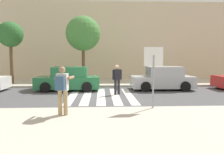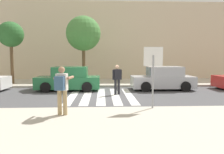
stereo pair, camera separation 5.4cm
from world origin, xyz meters
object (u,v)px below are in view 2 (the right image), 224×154
(stop_sign, at_px, (153,64))
(street_tree_center, at_px, (83,34))
(parked_car_green, at_px, (69,79))
(parked_car_silver, at_px, (163,79))
(pedestrian_crossing, at_px, (117,78))
(street_tree_west, at_px, (11,35))
(photographer_with_backpack, at_px, (62,86))

(stop_sign, xyz_separation_m, street_tree_center, (-3.43, 8.18, 2.01))
(parked_car_green, bearing_deg, parked_car_silver, -0.00)
(street_tree_center, bearing_deg, pedestrian_crossing, -61.40)
(parked_car_silver, xyz_separation_m, street_tree_center, (-5.47, 2.43, 3.21))
(street_tree_west, distance_m, street_tree_center, 5.54)
(stop_sign, relative_size, pedestrian_crossing, 1.42)
(stop_sign, bearing_deg, street_tree_center, 112.76)
(photographer_with_backpack, relative_size, parked_car_green, 0.42)
(street_tree_west, height_order, street_tree_center, street_tree_center)
(photographer_with_backpack, height_order, pedestrian_crossing, photographer_with_backpack)
(parked_car_silver, xyz_separation_m, street_tree_west, (-10.99, 2.77, 3.12))
(stop_sign, relative_size, parked_car_silver, 0.60)
(parked_car_silver, distance_m, street_tree_center, 6.79)
(photographer_with_backpack, bearing_deg, street_tree_west, 120.25)
(photographer_with_backpack, distance_m, pedestrian_crossing, 5.43)
(pedestrian_crossing, xyz_separation_m, street_tree_west, (-7.80, 4.52, 2.87))
(parked_car_green, distance_m, parked_car_silver, 6.24)
(street_tree_west, bearing_deg, street_tree_center, -3.61)
(street_tree_center, bearing_deg, photographer_with_backpack, -90.12)
(pedestrian_crossing, xyz_separation_m, parked_car_green, (-3.05, 1.75, -0.25))
(photographer_with_backpack, distance_m, parked_car_green, 6.72)
(photographer_with_backpack, height_order, parked_car_silver, photographer_with_backpack)
(stop_sign, distance_m, photographer_with_backpack, 3.65)
(stop_sign, height_order, photographer_with_backpack, stop_sign)
(pedestrian_crossing, relative_size, parked_car_silver, 0.42)
(street_tree_center, bearing_deg, parked_car_green, -107.75)
(street_tree_west, bearing_deg, pedestrian_crossing, -30.10)
(pedestrian_crossing, relative_size, street_tree_west, 0.37)
(photographer_with_backpack, xyz_separation_m, street_tree_center, (0.02, 9.09, 2.77))
(photographer_with_backpack, height_order, street_tree_center, street_tree_center)
(pedestrian_crossing, xyz_separation_m, parked_car_silver, (3.19, 1.75, -0.25))
(photographer_with_backpack, xyz_separation_m, parked_car_green, (-0.76, 6.67, -0.44))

